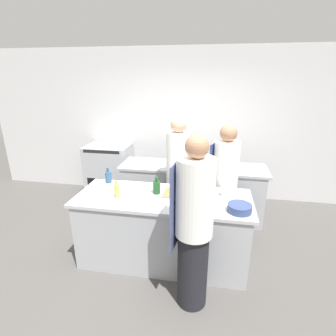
% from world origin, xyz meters
% --- Properties ---
extents(ground_plane, '(16.00, 16.00, 0.00)m').
position_xyz_m(ground_plane, '(0.00, 0.00, 0.00)').
color(ground_plane, '#4C4947').
extents(wall_back, '(8.00, 0.06, 2.80)m').
position_xyz_m(wall_back, '(0.00, 2.13, 1.40)').
color(wall_back, silver).
rests_on(wall_back, ground_plane).
extents(prep_counter, '(2.14, 0.84, 0.90)m').
position_xyz_m(prep_counter, '(0.00, 0.00, 0.45)').
color(prep_counter, '#A8AAAF').
rests_on(prep_counter, ground_plane).
extents(pass_counter, '(2.38, 0.66, 0.90)m').
position_xyz_m(pass_counter, '(0.26, 1.22, 0.45)').
color(pass_counter, '#A8AAAF').
rests_on(pass_counter, ground_plane).
extents(oven_range, '(0.82, 0.63, 1.03)m').
position_xyz_m(oven_range, '(-1.43, 1.76, 0.51)').
color(oven_range, '#A8AAAF').
rests_on(oven_range, ground_plane).
extents(chef_at_prep_near, '(0.40, 0.38, 1.82)m').
position_xyz_m(chef_at_prep_near, '(0.43, -0.64, 0.91)').
color(chef_at_prep_near, black).
rests_on(chef_at_prep_near, ground_plane).
extents(chef_at_stove, '(0.37, 0.36, 1.76)m').
position_xyz_m(chef_at_stove, '(0.09, 0.69, 0.89)').
color(chef_at_stove, black).
rests_on(chef_at_stove, ground_plane).
extents(chef_at_pass_far, '(0.40, 0.39, 1.70)m').
position_xyz_m(chef_at_pass_far, '(0.75, 0.62, 0.86)').
color(chef_at_pass_far, black).
rests_on(chef_at_pass_far, ground_plane).
extents(bottle_olive_oil, '(0.08, 0.08, 0.22)m').
position_xyz_m(bottle_olive_oil, '(-0.83, 0.31, 0.98)').
color(bottle_olive_oil, '#2D5175').
rests_on(bottle_olive_oil, prep_counter).
extents(bottle_vinegar, '(0.09, 0.09, 0.22)m').
position_xyz_m(bottle_vinegar, '(-0.10, 0.08, 0.99)').
color(bottle_vinegar, '#19471E').
rests_on(bottle_vinegar, prep_counter).
extents(bottle_wine, '(0.06, 0.06, 0.22)m').
position_xyz_m(bottle_wine, '(-0.54, -0.11, 0.98)').
color(bottle_wine, '#B2A84C').
rests_on(bottle_wine, prep_counter).
extents(bottle_cooking_oil, '(0.06, 0.06, 0.26)m').
position_xyz_m(bottle_cooking_oil, '(0.44, 0.16, 1.00)').
color(bottle_cooking_oil, black).
rests_on(bottle_cooking_oil, prep_counter).
extents(bottle_sauce, '(0.07, 0.07, 0.18)m').
position_xyz_m(bottle_sauce, '(0.73, 0.15, 0.97)').
color(bottle_sauce, silver).
rests_on(bottle_sauce, prep_counter).
extents(bowl_mixing_large, '(0.25, 0.25, 0.09)m').
position_xyz_m(bowl_mixing_large, '(0.46, -0.25, 0.94)').
color(bowl_mixing_large, navy).
rests_on(bowl_mixing_large, prep_counter).
extents(bowl_prep_small, '(0.26, 0.26, 0.09)m').
position_xyz_m(bowl_prep_small, '(0.89, -0.22, 0.94)').
color(bowl_prep_small, navy).
rests_on(bowl_prep_small, prep_counter).
extents(cutting_board, '(0.34, 0.28, 0.01)m').
position_xyz_m(cutting_board, '(0.16, 0.11, 0.90)').
color(cutting_board, olive).
rests_on(cutting_board, prep_counter).
extents(stockpot, '(0.22, 0.22, 0.22)m').
position_xyz_m(stockpot, '(0.13, 1.08, 1.01)').
color(stockpot, '#A8AAAF').
rests_on(stockpot, pass_counter).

